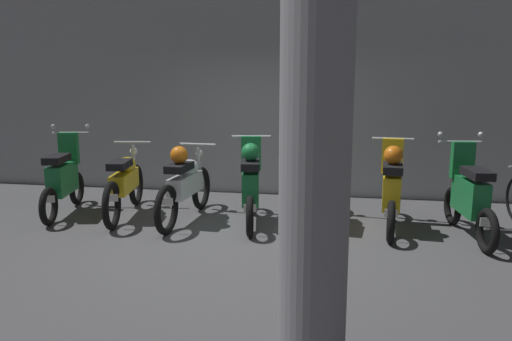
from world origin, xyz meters
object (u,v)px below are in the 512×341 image
object	(u,v)px
motorbike_slot_5	(391,187)
support_pillar	(316,135)
motorbike_slot_3	(251,183)
motorbike_slot_1	(125,183)
motorbike_slot_2	(185,184)
motorbike_slot_4	(320,190)
motorbike_slot_6	(469,196)
motorbike_slot_0	(63,179)

from	to	relation	value
motorbike_slot_5	support_pillar	bearing A→B (deg)	-103.75
motorbike_slot_3	motorbike_slot_1	bearing A→B (deg)	177.99
motorbike_slot_2	support_pillar	xyz separation A→B (m)	(1.97, -3.34, 1.10)
motorbike_slot_2	motorbike_slot_4	bearing A→B (deg)	2.89
motorbike_slot_3	motorbike_slot_6	size ratio (longest dim) A/B	1.00
motorbike_slot_2	motorbike_slot_5	size ratio (longest dim) A/B	1.16
motorbike_slot_2	motorbike_slot_4	world-z (taller)	motorbike_slot_2
motorbike_slot_5	support_pillar	xyz separation A→B (m)	(-0.84, -3.42, 1.06)
motorbike_slot_1	motorbike_slot_3	xyz separation A→B (m)	(1.87, -0.07, 0.08)
motorbike_slot_4	support_pillar	size ratio (longest dim) A/B	0.60
motorbike_slot_4	motorbike_slot_6	xyz separation A→B (m)	(1.86, -0.19, 0.04)
motorbike_slot_1	support_pillar	xyz separation A→B (m)	(2.91, -3.43, 1.14)
motorbike_slot_0	motorbike_slot_1	world-z (taller)	motorbike_slot_0
motorbike_slot_0	motorbike_slot_3	xyz separation A→B (m)	(2.81, -0.02, 0.04)
support_pillar	motorbike_slot_5	bearing A→B (deg)	76.25
motorbike_slot_1	motorbike_slot_3	size ratio (longest dim) A/B	1.16
motorbike_slot_2	motorbike_slot_4	xyz separation A→B (m)	(1.87, 0.09, -0.04)
motorbike_slot_2	motorbike_slot_5	bearing A→B (deg)	1.58
motorbike_slot_6	motorbike_slot_2	bearing A→B (deg)	178.46
motorbike_slot_5	motorbike_slot_6	size ratio (longest dim) A/B	1.00
motorbike_slot_0	support_pillar	distance (m)	5.24
motorbike_slot_6	motorbike_slot_5	bearing A→B (deg)	169.14
motorbike_slot_0	support_pillar	world-z (taller)	support_pillar
motorbike_slot_2	support_pillar	distance (m)	4.03
motorbike_slot_0	motorbike_slot_4	world-z (taller)	motorbike_slot_0
motorbike_slot_3	motorbike_slot_6	distance (m)	2.81
motorbike_slot_3	motorbike_slot_5	size ratio (longest dim) A/B	0.99
motorbike_slot_1	motorbike_slot_4	size ratio (longest dim) A/B	1.00
motorbike_slot_2	motorbike_slot_5	xyz separation A→B (m)	(2.81, 0.08, 0.04)
motorbike_slot_1	motorbike_slot_2	world-z (taller)	motorbike_slot_2
motorbike_slot_0	support_pillar	size ratio (longest dim) A/B	0.51
motorbike_slot_3	motorbike_slot_4	size ratio (longest dim) A/B	0.86
motorbike_slot_2	motorbike_slot_0	bearing A→B (deg)	178.80
motorbike_slot_0	motorbike_slot_4	size ratio (longest dim) A/B	0.86
motorbike_slot_4	motorbike_slot_5	size ratio (longest dim) A/B	1.16
motorbike_slot_2	motorbike_slot_5	distance (m)	2.81
support_pillar	motorbike_slot_4	bearing A→B (deg)	91.61
motorbike_slot_1	motorbike_slot_4	distance (m)	2.81
motorbike_slot_0	motorbike_slot_2	distance (m)	1.88
motorbike_slot_2	motorbike_slot_6	bearing A→B (deg)	-1.54
motorbike_slot_3	motorbike_slot_5	distance (m)	1.88
motorbike_slot_3	support_pillar	distance (m)	3.67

